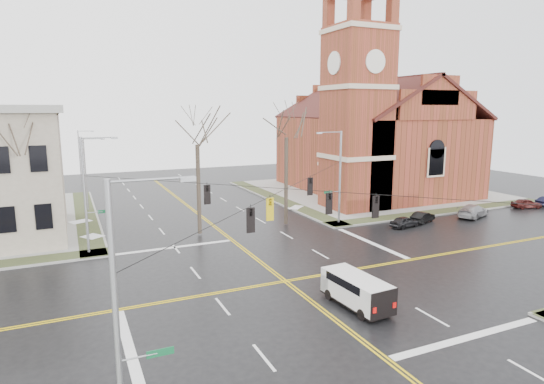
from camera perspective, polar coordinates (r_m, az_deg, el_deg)
name	(u,v)px	position (r m, az deg, el deg)	size (l,w,h in m)	color
ground	(285,281)	(30.52, 1.68, -11.13)	(120.00, 120.00, 0.00)	black
sidewalks	(285,280)	(30.49, 1.68, -11.00)	(80.00, 80.00, 0.17)	gray
road_markings	(285,281)	(30.52, 1.68, -11.12)	(100.00, 100.00, 0.01)	gold
church	(371,130)	(62.66, 12.28, 7.59)	(24.28, 27.48, 27.50)	brown
signal_pole_ne	(338,175)	(44.45, 8.34, 2.18)	(2.75, 0.22, 9.00)	gray
signal_pole_nw	(87,192)	(37.54, -22.20, 0.03)	(2.75, 0.22, 9.00)	gray
signal_pole_sw	(122,312)	(15.36, -18.35, -14.07)	(2.75, 0.22, 9.00)	gray
span_wires	(286,189)	(28.84, 1.74, 0.41)	(23.02, 23.02, 0.03)	black
traffic_signals	(290,202)	(28.39, 2.33, -1.29)	(8.21, 8.26, 1.30)	black
streetlight_north_a	(87,171)	(53.95, -22.22, 2.43)	(2.30, 0.20, 8.00)	gray
streetlight_north_b	(81,155)	(73.83, -22.89, 4.31)	(2.30, 0.20, 8.00)	gray
cargo_van	(354,288)	(27.09, 10.29, -11.75)	(2.13, 4.82, 1.79)	white
parked_car_a	(405,222)	(45.51, 16.31, -3.60)	(1.28, 3.18, 1.08)	black
parked_car_b	(423,217)	(47.96, 18.37, -3.00)	(1.16, 3.31, 1.09)	black
parked_car_c	(473,211)	(52.18, 23.92, -2.18)	(1.88, 4.63, 1.34)	#A2A2A4
parked_car_d	(526,203)	(59.65, 29.30, -1.25)	(1.34, 3.33, 1.13)	#411412
tree_nw_far	(24,144)	(38.96, -28.64, 5.29)	(4.00, 4.00, 11.88)	#3B3125
tree_nw_near	(197,139)	(40.26, -9.38, 6.63)	(4.00, 4.00, 11.99)	#3B3125
tree_ne	(286,131)	(43.26, 1.82, 7.60)	(4.00, 4.00, 12.61)	#3B3125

